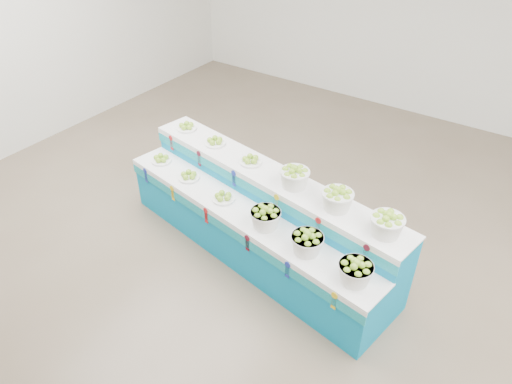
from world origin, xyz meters
TOP-DOWN VIEW (x-y plane):
  - ground at (0.00, 0.00)m, footprint 10.00×10.00m
  - back_wall at (0.00, 5.00)m, footprint 10.00×0.00m
  - display_stand at (-0.44, 0.17)m, footprint 3.76×1.55m
  - plate_lower_left at (-1.96, 0.20)m, footprint 0.31×0.31m
  - plate_lower_mid at (-1.40, 0.10)m, footprint 0.31×0.31m
  - plate_lower_right at (-0.78, -0.00)m, footprint 0.31×0.31m
  - basket_lower_left at (-0.12, -0.12)m, footprint 0.38×0.38m
  - basket_lower_mid at (0.44, -0.22)m, footprint 0.38×0.38m
  - basket_lower_right at (1.01, -0.31)m, footprint 0.38×0.38m
  - plate_upper_left at (-1.88, 0.65)m, footprint 0.31×0.31m
  - plate_upper_mid at (-1.32, 0.55)m, footprint 0.31×0.31m
  - plate_upper_right at (-0.71, 0.44)m, footprint 0.31×0.31m
  - basket_upper_left at (-0.04, 0.33)m, footprint 0.38×0.38m
  - basket_upper_mid at (0.52, 0.23)m, footprint 0.38×0.38m
  - basket_upper_right at (1.09, 0.13)m, footprint 0.38×0.38m

SIDE VIEW (x-z plane):
  - ground at x=0.00m, z-range 0.00..0.00m
  - display_stand at x=-0.44m, z-range 0.00..1.02m
  - plate_lower_left at x=-1.96m, z-range 0.72..0.82m
  - plate_lower_mid at x=-1.40m, z-range 0.72..0.82m
  - plate_lower_right at x=-0.78m, z-range 0.72..0.82m
  - basket_lower_left at x=-0.12m, z-range 0.72..0.96m
  - basket_lower_mid at x=0.44m, z-range 0.72..0.96m
  - basket_lower_right at x=1.01m, z-range 0.72..0.96m
  - plate_upper_left at x=-1.88m, z-range 1.02..1.12m
  - plate_upper_mid at x=-1.32m, z-range 1.02..1.12m
  - plate_upper_right at x=-0.71m, z-range 1.02..1.12m
  - basket_upper_left at x=-0.04m, z-range 1.02..1.26m
  - basket_upper_mid at x=0.52m, z-range 1.02..1.26m
  - basket_upper_right at x=1.09m, z-range 1.02..1.26m
  - back_wall at x=0.00m, z-range -3.00..7.00m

